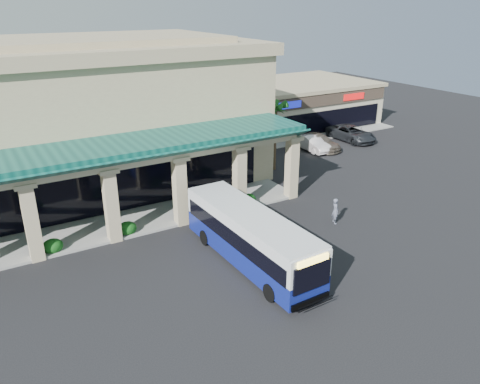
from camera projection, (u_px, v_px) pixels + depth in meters
ground at (262, 245)px, 28.46m from camera, size 110.00×110.00×0.00m
main_building at (58, 117)px, 35.24m from camera, size 30.80×14.80×11.35m
arcade at (95, 191)px, 28.99m from camera, size 30.00×6.20×5.70m
strip_mall at (278, 104)px, 55.14m from camera, size 22.50×12.50×4.90m
palm_0 at (275, 133)px, 39.99m from camera, size 2.40×2.40×6.60m
palm_1 at (265, 128)px, 43.00m from camera, size 2.40×2.40×5.80m
broadleaf_tree at (220, 125)px, 46.21m from camera, size 2.60×2.60×4.81m
transit_bus at (250, 238)px, 25.98m from camera, size 2.79×11.04×3.07m
pedestrian at (335, 211)px, 30.96m from camera, size 0.61×0.75×1.76m
car_white at (312, 143)px, 46.16m from camera, size 1.68×4.54×1.48m
car_red at (319, 142)px, 46.63m from camera, size 2.52×5.31×1.49m
car_gray at (351, 133)px, 49.43m from camera, size 2.78×5.81×1.60m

